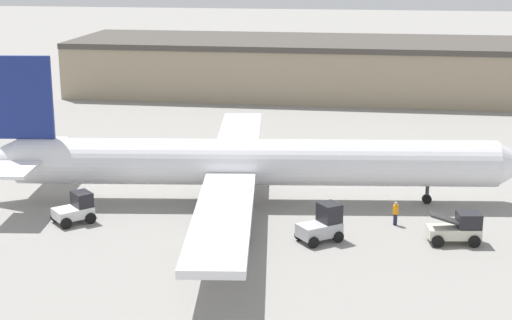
% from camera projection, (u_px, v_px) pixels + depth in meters
% --- Properties ---
extents(ground_plane, '(400.00, 400.00, 0.00)m').
position_uv_depth(ground_plane, '(256.00, 202.00, 59.85)').
color(ground_plane, gray).
extents(terminal_building, '(69.22, 18.25, 7.20)m').
position_uv_depth(terminal_building, '(335.00, 67.00, 103.47)').
color(terminal_building, gray).
rests_on(terminal_building, ground_plane).
extents(airplane, '(42.76, 39.95, 11.13)m').
position_uv_depth(airplane, '(242.00, 163.00, 59.08)').
color(airplane, white).
rests_on(airplane, ground_plane).
extents(ground_crew_worker, '(0.38, 0.38, 1.71)m').
position_uv_depth(ground_crew_worker, '(396.00, 213.00, 54.63)').
color(ground_crew_worker, '#1E2338').
rests_on(ground_crew_worker, ground_plane).
extents(baggage_tug, '(3.29, 3.13, 2.49)m').
position_uv_depth(baggage_tug, '(323.00, 225.00, 51.66)').
color(baggage_tug, '#B2B2B7').
rests_on(baggage_tug, ground_plane).
extents(belt_loader_truck, '(3.57, 2.24, 2.10)m').
position_uv_depth(belt_loader_truck, '(458.00, 228.00, 51.26)').
color(belt_loader_truck, beige).
rests_on(belt_loader_truck, ground_plane).
extents(pushback_tug, '(3.29, 3.28, 2.13)m').
position_uv_depth(pushback_tug, '(76.00, 209.00, 55.21)').
color(pushback_tug, silver).
rests_on(pushback_tug, ground_plane).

